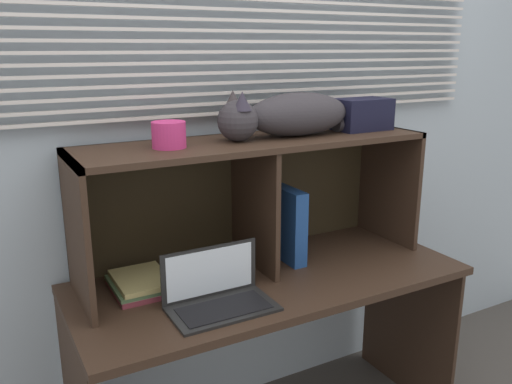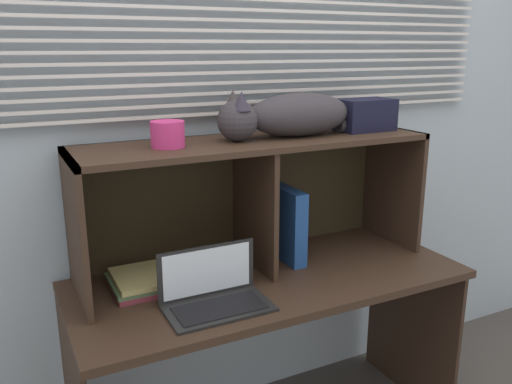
{
  "view_description": "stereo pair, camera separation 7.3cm",
  "coord_description": "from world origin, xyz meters",
  "px_view_note": "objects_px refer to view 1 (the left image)",
  "views": [
    {
      "loc": [
        -0.95,
        -1.42,
        1.58
      ],
      "look_at": [
        0.0,
        0.31,
        1.04
      ],
      "focal_mm": 37.31,
      "sensor_mm": 36.0,
      "label": 1
    },
    {
      "loc": [
        -0.88,
        -1.45,
        1.58
      ],
      "look_at": [
        0.0,
        0.31,
        1.04
      ],
      "focal_mm": 37.31,
      "sensor_mm": 36.0,
      "label": 2
    }
  ],
  "objects_px": {
    "laptop": "(218,295)",
    "book_stack": "(140,284)",
    "cat": "(290,115)",
    "binder_upright": "(286,224)",
    "storage_box": "(362,114)",
    "small_basket": "(169,135)"
  },
  "relations": [
    {
      "from": "cat",
      "to": "binder_upright",
      "type": "xyz_separation_m",
      "value": [
        -0.01,
        0.0,
        -0.44
      ]
    },
    {
      "from": "laptop",
      "to": "storage_box",
      "type": "height_order",
      "value": "storage_box"
    },
    {
      "from": "cat",
      "to": "storage_box",
      "type": "distance_m",
      "value": 0.35
    },
    {
      "from": "binder_upright",
      "to": "small_basket",
      "type": "distance_m",
      "value": 0.63
    },
    {
      "from": "laptop",
      "to": "storage_box",
      "type": "bearing_deg",
      "value": 17.16
    },
    {
      "from": "book_stack",
      "to": "cat",
      "type": "bearing_deg",
      "value": -0.22
    },
    {
      "from": "laptop",
      "to": "storage_box",
      "type": "relative_size",
      "value": 1.53
    },
    {
      "from": "binder_upright",
      "to": "storage_box",
      "type": "xyz_separation_m",
      "value": [
        0.36,
        0.0,
        0.42
      ]
    },
    {
      "from": "binder_upright",
      "to": "book_stack",
      "type": "height_order",
      "value": "binder_upright"
    },
    {
      "from": "laptop",
      "to": "book_stack",
      "type": "relative_size",
      "value": 1.48
    },
    {
      "from": "cat",
      "to": "binder_upright",
      "type": "distance_m",
      "value": 0.44
    },
    {
      "from": "book_stack",
      "to": "small_basket",
      "type": "height_order",
      "value": "small_basket"
    },
    {
      "from": "cat",
      "to": "binder_upright",
      "type": "relative_size",
      "value": 2.56
    },
    {
      "from": "storage_box",
      "to": "small_basket",
      "type": "bearing_deg",
      "value": 180.0
    },
    {
      "from": "binder_upright",
      "to": "book_stack",
      "type": "xyz_separation_m",
      "value": [
        -0.61,
        0.0,
        -0.13
      ]
    },
    {
      "from": "laptop",
      "to": "small_basket",
      "type": "height_order",
      "value": "small_basket"
    },
    {
      "from": "cat",
      "to": "book_stack",
      "type": "relative_size",
      "value": 3.26
    },
    {
      "from": "small_basket",
      "to": "storage_box",
      "type": "relative_size",
      "value": 0.51
    },
    {
      "from": "cat",
      "to": "storage_box",
      "type": "height_order",
      "value": "cat"
    },
    {
      "from": "binder_upright",
      "to": "small_basket",
      "type": "bearing_deg",
      "value": 180.0
    },
    {
      "from": "binder_upright",
      "to": "book_stack",
      "type": "bearing_deg",
      "value": 179.78
    },
    {
      "from": "small_basket",
      "to": "book_stack",
      "type": "bearing_deg",
      "value": 178.96
    }
  ]
}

